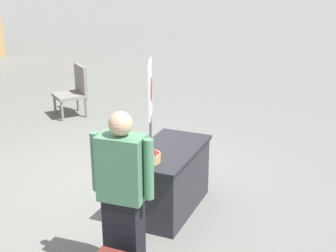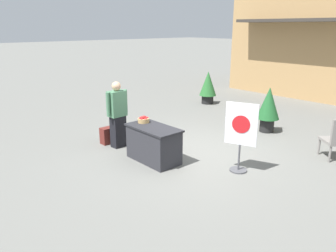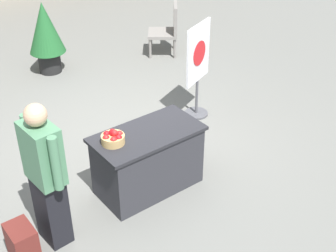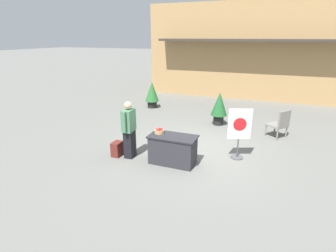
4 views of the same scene
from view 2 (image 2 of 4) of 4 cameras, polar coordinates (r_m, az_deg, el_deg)
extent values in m
plane|color=slate|center=(7.84, 4.65, -4.68)|extent=(120.00, 120.00, 0.00)
cube|color=#2D2D33|center=(7.26, -2.53, -3.28)|extent=(1.20, 0.63, 0.75)
cube|color=#242428|center=(7.13, -2.57, -0.31)|extent=(1.28, 0.67, 0.04)
cylinder|color=tan|center=(7.46, -4.28, 1.00)|extent=(0.26, 0.26, 0.10)
sphere|color=red|center=(7.38, -3.98, 1.15)|extent=(0.08, 0.08, 0.08)
sphere|color=red|center=(7.46, -3.67, 1.33)|extent=(0.08, 0.08, 0.08)
sphere|color=red|center=(7.52, -3.99, 1.44)|extent=(0.08, 0.08, 0.08)
sphere|color=red|center=(7.52, -4.59, 1.43)|extent=(0.08, 0.08, 0.08)
sphere|color=red|center=(7.44, -4.89, 1.25)|extent=(0.08, 0.08, 0.08)
sphere|color=red|center=(7.38, -4.59, 1.14)|extent=(0.08, 0.08, 0.08)
sphere|color=#A30F14|center=(7.44, -4.20, 1.52)|extent=(0.08, 0.08, 0.08)
sphere|color=red|center=(7.42, -4.23, 1.49)|extent=(0.08, 0.08, 0.08)
cube|color=black|center=(8.19, -8.64, -0.94)|extent=(0.26, 0.36, 0.79)
cube|color=#4C7F5B|center=(8.00, -8.87, 3.87)|extent=(0.29, 0.44, 0.62)
sphere|color=tan|center=(7.92, -9.01, 6.87)|extent=(0.22, 0.22, 0.22)
cylinder|color=#4C7F5B|center=(8.15, -7.41, 4.35)|extent=(0.09, 0.09, 0.57)
cylinder|color=#4C7F5B|center=(7.85, -10.39, 3.72)|extent=(0.09, 0.09, 0.57)
cube|color=maroon|center=(8.51, -10.46, -1.63)|extent=(0.24, 0.34, 0.42)
cylinder|color=#4C4C51|center=(7.04, 12.12, -7.50)|extent=(0.36, 0.36, 0.03)
cylinder|color=#4C4C51|center=(6.92, 12.26, -5.32)|extent=(0.04, 0.04, 0.55)
cube|color=silver|center=(6.69, 12.64, 0.31)|extent=(0.61, 0.27, 0.87)
cylinder|color=red|center=(6.67, 12.60, 0.27)|extent=(0.34, 0.14, 0.36)
cylinder|color=gray|center=(8.44, 24.81, -3.28)|extent=(0.05, 0.05, 0.38)
cylinder|color=gray|center=(8.06, 26.35, -4.42)|extent=(0.05, 0.05, 0.38)
cube|color=gray|center=(8.29, 27.17, -2.32)|extent=(0.77, 0.77, 0.06)
cylinder|color=black|center=(12.86, 6.89, 4.63)|extent=(0.45, 0.45, 0.32)
cone|color=#28662D|center=(12.74, 6.99, 7.36)|extent=(0.65, 0.65, 0.92)
cylinder|color=black|center=(9.73, 16.82, 0.17)|extent=(0.40, 0.40, 0.39)
cone|color=#1E5628|center=(9.57, 17.15, 3.84)|extent=(0.63, 0.63, 0.89)
camera|label=1|loc=(10.22, -29.58, 14.74)|focal=50.00mm
camera|label=3|loc=(7.90, -39.53, 19.04)|focal=50.00mm
camera|label=4|loc=(3.55, -74.92, 11.56)|focal=28.00mm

